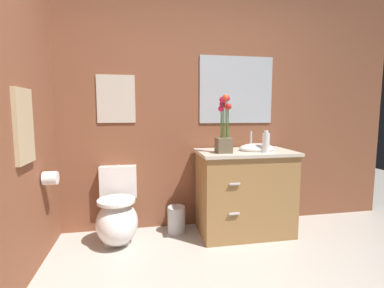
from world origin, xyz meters
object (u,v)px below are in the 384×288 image
Objects in this scene: flower_vase at (224,131)px; wall_mirror at (236,90)px; toilet at (117,216)px; trash_bin at (176,220)px; hanging_towel at (24,126)px; soap_bottle at (266,142)px; toilet_paper_roll at (50,178)px; wall_poster at (116,99)px; vanity_cabinet at (245,191)px.

flower_vase is 0.61m from wall_mirror.
trash_bin is (0.57, 0.09, -0.11)m from toilet.
wall_mirror is at bearing 15.02° from trash_bin.
hanging_towel reaches higher than toilet.
hanging_towel reaches higher than flower_vase.
soap_bottle is 1.17m from trash_bin.
wall_mirror is 7.27× the size of toilet_paper_roll.
wall_mirror reaches higher than wall_poster.
vanity_cabinet is 1.27× the size of wall_mirror.
wall_poster is at bearing 42.49° from toilet_paper_roll.
soap_bottle is 0.44× the size of wall_poster.
toilet_paper_roll is (-1.50, -0.08, -0.37)m from flower_vase.
toilet is 2.54× the size of trash_bin.
wall_mirror is at bearing 14.85° from toilet_paper_roll.
hanging_towel is (-1.56, -0.40, 0.08)m from flower_vase.
wall_mirror is at bearing 110.11° from soap_bottle.
toilet_paper_roll is at bearing -176.83° from flower_vase.
flower_vase is 1.11m from wall_poster.
toilet is at bearing -171.35° from trash_bin.
toilet is at bearing -90.00° from wall_poster.
toilet_paper_roll is at bearing -137.51° from wall_poster.
wall_poster is (-1.40, 0.42, 0.41)m from soap_bottle.
wall_mirror reaches higher than vanity_cabinet.
trash_bin is at bearing 154.93° from flower_vase.
vanity_cabinet is 4.93× the size of soap_bottle.
toilet is 1.16m from hanging_towel.
toilet is at bearing 21.19° from toilet_paper_roll.
wall_mirror is 1.97m from toilet_paper_roll.
flower_vase is 1.61m from hanging_towel.
flower_vase is at bearing -160.91° from vanity_cabinet.
flower_vase is at bearing 174.20° from soap_bottle.
wall_mirror is 1.54× the size of hanging_towel.
toilet_paper_roll is (-1.90, -0.04, -0.25)m from soap_bottle.
wall_mirror is (-0.15, 0.42, 0.52)m from soap_bottle.
hanging_towel is (-0.56, -0.52, 0.88)m from toilet.
soap_bottle is at bearing -69.89° from wall_mirror.
trash_bin is at bearing -164.98° from wall_mirror.
soap_bottle is at bearing -16.78° from wall_poster.
soap_bottle is 0.68m from wall_mirror.
wall_poster is at bearing 90.00° from toilet.
hanging_towel is 0.55m from toilet_paper_roll.
wall_poster reaches higher than toilet_paper_roll.
trash_bin is (-0.68, 0.11, -0.29)m from vanity_cabinet.
soap_bottle is 0.76× the size of trash_bin.
wall_mirror reaches higher than soap_bottle.
hanging_towel is at bearing -169.52° from soap_bottle.
vanity_cabinet is 3.74× the size of trash_bin.
toilet_paper_roll is (0.06, 0.32, -0.44)m from hanging_towel.
vanity_cabinet is 1.89× the size of flower_vase.
trash_bin is 0.58× the size of wall_poster.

